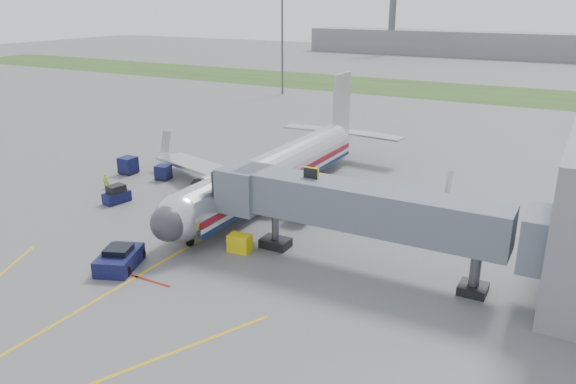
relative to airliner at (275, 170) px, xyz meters
The scene contains 16 objects.
ground 15.48m from the airliner, 90.01° to the right, with size 400.00×400.00×0.00m, color #565659.
grass_strip 74.80m from the airliner, 90.00° to the left, with size 300.00×25.00×0.01m, color #2D4C1E.
apron_markings 22.80m from the airliner, 90.01° to the right, with size 21.52×50.00×0.01m.
airliner is the anchor object (origin of this frame).
jet_bridge 16.54m from the airliner, 38.56° to the right, with size 25.30×4.00×6.90m.
light_mast_left 62.96m from the airliner, 118.72° to the left, with size 2.00×0.44×20.40m.
distant_terminal 155.08m from the airliner, 93.70° to the left, with size 120.00×14.00×8.00m, color slate.
control_tower 155.70m from the airliner, 104.96° to the left, with size 4.00×4.00×30.00m.
pushback_tug 18.96m from the airliner, 96.18° to the right, with size 3.65×4.50×1.62m.
baggage_tug 15.19m from the airliner, 144.35° to the right, with size 1.75×2.67×1.73m.
baggage_cart_a 9.16m from the airliner, 109.55° to the right, with size 1.90×1.90×1.58m.
baggage_cart_b 18.13m from the airliner, behind, with size 1.72×1.72×1.85m.
baggage_cart_c 13.34m from the airliner, behind, with size 1.66×1.66×1.57m.
belt_loader 9.43m from the airliner, 122.50° to the right, with size 1.52×4.14×1.99m.
ground_power_cart 13.04m from the airliner, 71.93° to the right, with size 1.78×1.27×1.35m.
ramp_worker 17.48m from the airliner, 158.92° to the right, with size 0.58×0.38×1.60m, color #B8DE1A.
Camera 1 is at (26.15, -29.55, 18.36)m, focal length 35.00 mm.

